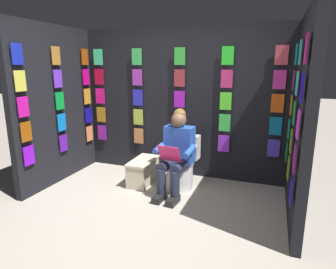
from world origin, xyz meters
The scene contains 7 objects.
ground_plane centered at (0.00, 0.00, 0.00)m, with size 30.00×30.00×0.00m, color #B2A899.
display_wall_back centered at (0.00, -1.76, 1.17)m, with size 3.40×0.14×2.35m.
display_wall_left centered at (-1.70, -0.85, 1.17)m, with size 0.14×1.71×2.35m.
display_wall_right centered at (1.70, -0.85, 1.17)m, with size 0.14×1.71×2.35m.
toilet centered at (-0.20, -1.19, 0.33)m, with size 0.42×0.57×0.77m.
person_reading centered at (-0.19, -0.96, 0.60)m, with size 0.55×0.71×1.19m.
comic_longbox_near centered at (0.40, -1.14, 0.19)m, with size 0.32×0.63×0.37m.
Camera 1 is at (-1.39, 2.64, 1.76)m, focal length 30.85 mm.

